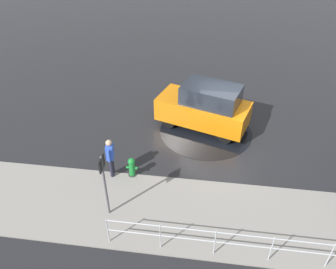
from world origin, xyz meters
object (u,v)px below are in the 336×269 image
object	(u,v)px
fire_hydrant	(132,167)
sign_post	(104,178)
pedestrian	(110,155)
moving_hatchback	(205,107)

from	to	relation	value
fire_hydrant	sign_post	world-z (taller)	sign_post
fire_hydrant	pedestrian	xyz separation A→B (m)	(0.72, 0.08, 0.56)
moving_hatchback	sign_post	world-z (taller)	sign_post
fire_hydrant	sign_post	distance (m)	2.22
moving_hatchback	sign_post	bearing A→B (deg)	62.42
fire_hydrant	pedestrian	size ratio (longest dim) A/B	0.50
moving_hatchback	fire_hydrant	world-z (taller)	moving_hatchback
sign_post	pedestrian	bearing A→B (deg)	-78.24
sign_post	fire_hydrant	bearing A→B (deg)	-100.84
pedestrian	sign_post	size ratio (longest dim) A/B	0.68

